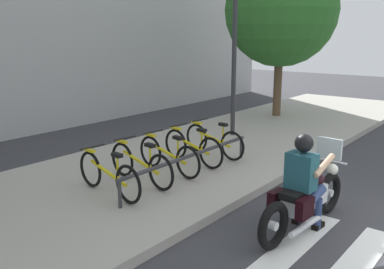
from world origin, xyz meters
TOP-DOWN VIEW (x-y plane):
  - sidewalk at (0.00, 5.08)m, footprint 24.00×4.40m
  - crosswalk_stripe_4 at (-1.45, 1.60)m, footprint 2.80×0.40m
  - motorcycle at (-0.66, 1.73)m, footprint 2.28×0.68m
  - rider at (-0.74, 1.74)m, footprint 0.65×0.57m
  - bicycle_0 at (-1.81, 4.68)m, footprint 0.48×1.73m
  - bicycle_1 at (-1.06, 4.68)m, footprint 0.48×1.74m
  - bicycle_2 at (-0.31, 4.68)m, footprint 0.48×1.70m
  - bicycle_3 at (0.43, 4.68)m, footprint 0.48×1.66m
  - bicycle_4 at (1.18, 4.68)m, footprint 0.48×1.69m
  - bike_rack at (-0.31, 4.13)m, footprint 3.59×0.07m
  - street_lamp at (3.15, 5.48)m, footprint 0.28×0.28m
  - tree_near_rack at (6.41, 5.88)m, footprint 3.56×3.56m

SIDE VIEW (x-z plane):
  - crosswalk_stripe_4 at x=-1.45m, z-range 0.00..0.01m
  - sidewalk at x=0.00m, z-range 0.00..0.15m
  - motorcycle at x=-0.66m, z-range -0.16..1.09m
  - bicycle_2 at x=-0.31m, z-range 0.12..0.89m
  - bicycle_4 at x=1.18m, z-range 0.12..0.89m
  - bicycle_0 at x=-1.81m, z-range 0.12..0.89m
  - bicycle_1 at x=-1.06m, z-range 0.12..0.90m
  - bicycle_3 at x=0.43m, z-range 0.12..0.90m
  - bike_rack at x=-0.31m, z-range 0.32..0.81m
  - rider at x=-0.74m, z-range 0.11..1.56m
  - street_lamp at x=3.15m, z-range 0.46..5.02m
  - tree_near_rack at x=6.41m, z-range 0.86..6.17m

